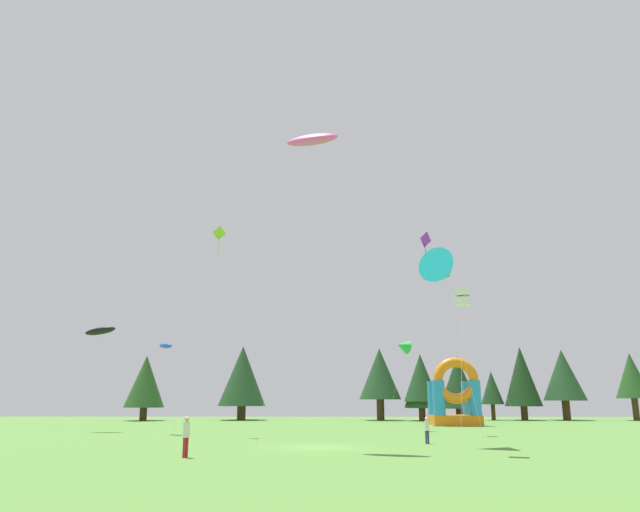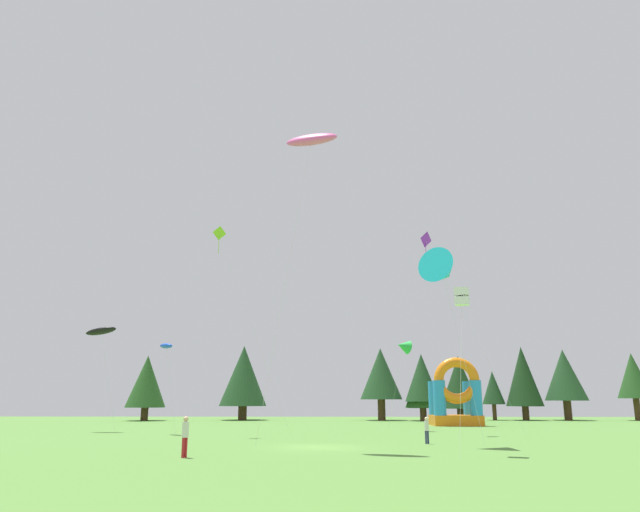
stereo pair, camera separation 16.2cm
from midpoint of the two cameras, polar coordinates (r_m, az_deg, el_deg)
The scene contains 22 objects.
ground_plane at distance 35.51m, azimuth -0.18°, elevation -17.88°, with size 120.00×120.00×0.00m, color #548438.
kite_cyan_delta at distance 38.53m, azimuth 11.78°, elevation -1.39°, with size 3.44×3.44×11.98m.
kite_purple_diamond at distance 51.25m, azimuth 10.17°, elevation 1.34°, with size 7.63×1.09×16.32m.
kite_black_parafoil at distance 56.28m, azimuth -20.19°, elevation -6.77°, with size 3.33×1.09×9.13m.
kite_blue_parafoil at distance 50.40m, azimuth -14.45°, elevation -8.35°, with size 2.64×3.09×7.17m.
kite_pink_parafoil at distance 37.81m, azimuth -0.71°, elevation 11.08°, with size 5.10×2.67×19.13m.
kite_white_box at distance 32.44m, azimuth 13.58°, elevation -3.82°, with size 1.53×3.05×8.43m.
kite_lime_diamond at distance 49.02m, azimuth -9.49°, elevation 1.85°, with size 6.66×2.06×16.20m.
kite_green_delta at distance 54.27m, azimuth 8.07°, elevation -8.56°, with size 2.16×3.55×7.99m.
person_far_side at distance 38.68m, azimuth 10.31°, elevation -15.91°, with size 0.37×0.37×1.60m.
person_midfield at distance 30.01m, azimuth -12.65°, elevation -16.23°, with size 0.44×0.44×1.88m.
inflatable_blue_arch at distance 65.31m, azimuth 12.95°, elevation -13.30°, with size 4.96×4.52×6.90m.
tree_row_0 at distance 81.19m, azimuth -16.24°, elevation -11.48°, with size 5.08×5.08×8.17m.
tree_row_1 at distance 80.98m, azimuth -7.29°, elevation -11.34°, with size 6.21×6.21×9.59m.
tree_row_2 at distance 79.94m, azimuth 5.91°, elevation -11.20°, with size 5.47×5.47×9.23m.
tree_row_3 at distance 78.57m, azimuth 9.79°, elevation -11.45°, with size 4.40×4.40×8.35m.
tree_row_4 at distance 79.01m, azimuth 9.84°, elevation -12.09°, with size 4.53×4.53×7.34m.
tree_row_5 at distance 79.23m, azimuth 13.26°, elevation -11.70°, with size 4.98×4.98×8.04m.
tree_row_6 at distance 83.39m, azimuth 16.31°, elevation -12.06°, with size 2.96×2.96×6.26m.
tree_row_7 at distance 83.86m, azimuth 18.93°, elevation -10.87°, with size 4.77×4.77×9.42m.
tree_row_8 at distance 85.90m, azimuth 22.45°, elevation -10.52°, with size 5.45×5.45×9.07m.
tree_row_9 at distance 88.67m, azimuth 27.89°, elevation -10.13°, with size 4.30×4.30×8.56m.
Camera 2 is at (1.06, -35.39, 2.69)m, focal length 33.37 mm.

